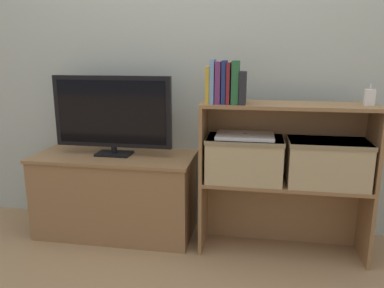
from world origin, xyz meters
The scene contains 17 objects.
ground_plane centered at (0.00, 0.00, 0.00)m, with size 16.00×16.00×0.00m, color #A37F56.
wall_back centered at (0.00, 0.48, 1.20)m, with size 10.00×0.05×2.40m.
tv_stand centered at (-0.52, 0.22, 0.27)m, with size 1.03×0.46×0.53m.
tv centered at (-0.52, 0.22, 0.80)m, with size 0.76×0.14×0.50m.
bookshelf_lower_tier centered at (0.54, 0.21, 0.28)m, with size 0.96×0.29×0.44m.
bookshelf_upper_tier centered at (0.54, 0.21, 0.73)m, with size 0.96×0.29×0.45m.
book_mustard centered at (0.10, 0.10, 1.00)m, with size 0.02×0.13×0.20m.
book_skyblue centered at (0.13, 0.10, 1.02)m, with size 0.02×0.13×0.24m.
book_plum centered at (0.16, 0.10, 1.01)m, with size 0.03×0.13×0.23m.
book_navy centered at (0.19, 0.10, 1.01)m, with size 0.02×0.13×0.23m.
book_maroon centered at (0.21, 0.10, 1.01)m, with size 0.02×0.15×0.22m.
book_forest centered at (0.25, 0.10, 1.01)m, with size 0.04×0.14×0.23m.
book_charcoal centered at (0.29, 0.10, 0.99)m, with size 0.04×0.15×0.18m.
baby_monitor centered at (0.96, 0.15, 0.94)m, with size 0.05×0.04×0.12m.
storage_basket_left centered at (0.31, 0.13, 0.58)m, with size 0.44×0.26×0.26m.
storage_basket_right centered at (0.77, 0.13, 0.58)m, with size 0.44×0.26×0.26m.
laptop centered at (0.31, 0.13, 0.71)m, with size 0.33×0.22×0.02m.
Camera 1 is at (0.37, -1.99, 1.16)m, focal length 35.00 mm.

